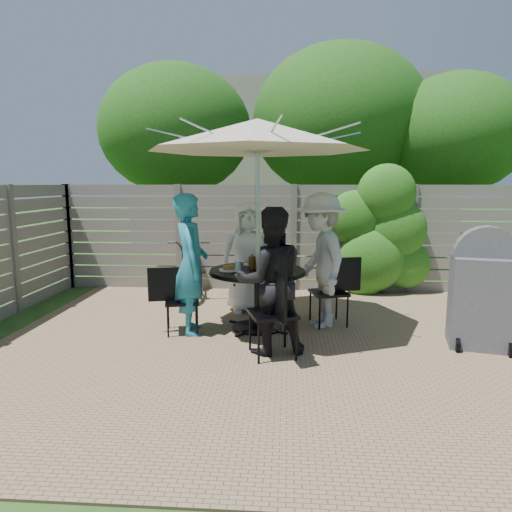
# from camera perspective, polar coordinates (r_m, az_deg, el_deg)

# --- Properties ---
(backyard_envelope) EXTENTS (60.00, 60.00, 5.00)m
(backyard_envelope) POSITION_cam_1_polar(r_m,az_deg,el_deg) (15.13, 4.81, 11.87)
(backyard_envelope) COLOR #264C17
(backyard_envelope) RESTS_ON ground
(patio_table) EXTENTS (1.45, 1.45, 0.78)m
(patio_table) POSITION_cam_1_polar(r_m,az_deg,el_deg) (5.80, 0.17, -4.01)
(patio_table) COLOR black
(patio_table) RESTS_ON ground
(umbrella) EXTENTS (3.28, 3.28, 2.63)m
(umbrella) POSITION_cam_1_polar(r_m,az_deg,el_deg) (5.68, 0.18, 14.90)
(umbrella) COLOR silver
(umbrella) RESTS_ON ground
(chair_back) EXTENTS (0.48, 0.65, 0.85)m
(chair_back) POSITION_cam_1_polar(r_m,az_deg,el_deg) (6.80, -1.22, -4.58)
(chair_back) COLOR black
(chair_back) RESTS_ON ground
(person_back) EXTENTS (0.89, 0.68, 1.61)m
(person_back) POSITION_cam_1_polar(r_m,az_deg,el_deg) (6.56, -1.07, -0.19)
(person_back) COLOR white
(person_back) RESTS_ON ground
(chair_left) EXTENTS (0.64, 0.49, 0.85)m
(chair_left) POSITION_cam_1_polar(r_m,az_deg,el_deg) (5.80, -9.34, -7.14)
(chair_left) COLOR black
(chair_left) RESTS_ON ground
(person_left) EXTENTS (0.56, 0.72, 1.75)m
(person_left) POSITION_cam_1_polar(r_m,az_deg,el_deg) (5.66, -8.14, -1.08)
(person_left) COLOR teal
(person_left) RESTS_ON ground
(chair_front) EXTENTS (0.59, 0.75, 0.98)m
(chair_front) POSITION_cam_1_polar(r_m,az_deg,el_deg) (4.96, 2.13, -9.35)
(chair_front) COLOR black
(chair_front) RESTS_ON ground
(person_front) EXTENTS (0.91, 0.78, 1.62)m
(person_front) POSITION_cam_1_polar(r_m,az_deg,el_deg) (4.95, 1.83, -3.20)
(person_front) COLOR black
(person_front) RESTS_ON ground
(chair_right) EXTENTS (0.69, 0.54, 0.90)m
(chair_right) POSITION_cam_1_polar(r_m,az_deg,el_deg) (6.11, 9.18, -6.12)
(chair_right) COLOR black
(chair_right) RESTS_ON ground
(person_right) EXTENTS (0.90, 1.25, 1.75)m
(person_right) POSITION_cam_1_polar(r_m,az_deg,el_deg) (5.94, 8.09, -0.58)
(person_right) COLOR #BBB9B6
(person_right) RESTS_ON ground
(plate_back) EXTENTS (0.26, 0.26, 0.06)m
(plate_back) POSITION_cam_1_polar(r_m,az_deg,el_deg) (6.10, -0.41, -0.86)
(plate_back) COLOR white
(plate_back) RESTS_ON patio_table
(plate_left) EXTENTS (0.26, 0.26, 0.06)m
(plate_left) POSITION_cam_1_polar(r_m,az_deg,el_deg) (5.70, -3.39, -1.58)
(plate_left) COLOR white
(plate_left) RESTS_ON patio_table
(plate_front) EXTENTS (0.26, 0.26, 0.06)m
(plate_front) POSITION_cam_1_polar(r_m,az_deg,el_deg) (5.40, 0.83, -2.15)
(plate_front) COLOR white
(plate_front) RESTS_ON patio_table
(plate_right) EXTENTS (0.26, 0.26, 0.06)m
(plate_right) POSITION_cam_1_polar(r_m,az_deg,el_deg) (5.82, 3.67, -1.35)
(plate_right) COLOR white
(plate_right) RESTS_ON patio_table
(plate_extra) EXTENTS (0.24, 0.24, 0.06)m
(plate_extra) POSITION_cam_1_polar(r_m,az_deg,el_deg) (5.49, 2.56, -1.97)
(plate_extra) COLOR white
(plate_extra) RESTS_ON patio_table
(glass_left) EXTENTS (0.07, 0.07, 0.14)m
(glass_left) POSITION_cam_1_polar(r_m,az_deg,el_deg) (5.60, -2.26, -1.28)
(glass_left) COLOR silver
(glass_left) RESTS_ON patio_table
(glass_front) EXTENTS (0.07, 0.07, 0.14)m
(glass_front) POSITION_cam_1_polar(r_m,az_deg,el_deg) (5.51, 1.71, -1.45)
(glass_front) COLOR silver
(glass_front) RESTS_ON patio_table
(glass_right) EXTENTS (0.07, 0.07, 0.14)m
(glass_right) POSITION_cam_1_polar(r_m,az_deg,el_deg) (5.89, 2.49, -0.77)
(glass_right) COLOR silver
(glass_right) RESTS_ON patio_table
(syrup_jug) EXTENTS (0.09, 0.09, 0.16)m
(syrup_jug) POSITION_cam_1_polar(r_m,az_deg,el_deg) (5.78, -0.50, -0.85)
(syrup_jug) COLOR #59280C
(syrup_jug) RESTS_ON patio_table
(coffee_cup) EXTENTS (0.08, 0.08, 0.12)m
(coffee_cup) POSITION_cam_1_polar(r_m,az_deg,el_deg) (5.97, 0.76, -0.72)
(coffee_cup) COLOR #C6B293
(coffee_cup) RESTS_ON patio_table
(bicycle) EXTENTS (0.85, 1.92, 0.98)m
(bicycle) POSITION_cam_1_polar(r_m,az_deg,el_deg) (7.71, -7.95, -1.26)
(bicycle) COLOR #333338
(bicycle) RESTS_ON ground
(bbq_grill) EXTENTS (0.78, 0.66, 1.40)m
(bbq_grill) POSITION_cam_1_polar(r_m,az_deg,el_deg) (5.76, 26.52, -4.19)
(bbq_grill) COLOR #57585C
(bbq_grill) RESTS_ON ground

